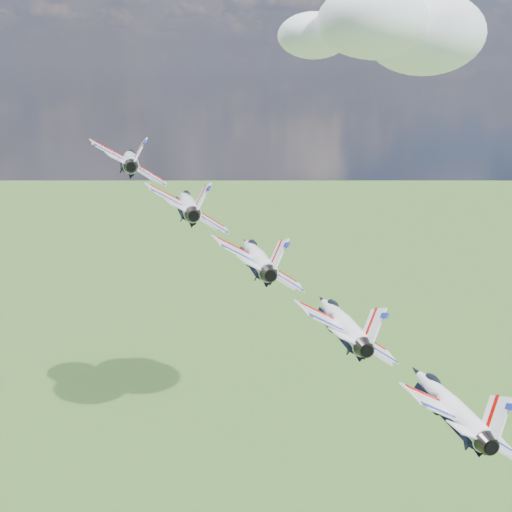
# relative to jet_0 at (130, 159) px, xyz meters

# --- Properties ---
(cloud_far) EXTENTS (67.64, 53.15, 26.57)m
(cloud_far) POSITION_rel_jet_0_xyz_m (37.21, 169.47, 23.52)
(cloud_far) COLOR white
(jet_0) EXTENTS (13.48, 16.04, 8.43)m
(jet_0) POSITION_rel_jet_0_xyz_m (0.00, 0.00, 0.00)
(jet_0) COLOR white
(jet_1) EXTENTS (13.48, 16.04, 8.43)m
(jet_1) POSITION_rel_jet_0_xyz_m (7.96, -7.53, -3.57)
(jet_1) COLOR white
(jet_2) EXTENTS (13.48, 16.04, 8.43)m
(jet_2) POSITION_rel_jet_0_xyz_m (15.91, -15.06, -7.14)
(jet_2) COLOR white
(jet_3) EXTENTS (13.48, 16.04, 8.43)m
(jet_3) POSITION_rel_jet_0_xyz_m (23.87, -22.60, -10.71)
(jet_3) COLOR white
(jet_4) EXTENTS (13.48, 16.04, 8.43)m
(jet_4) POSITION_rel_jet_0_xyz_m (31.82, -30.13, -14.28)
(jet_4) COLOR white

